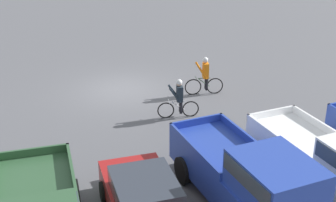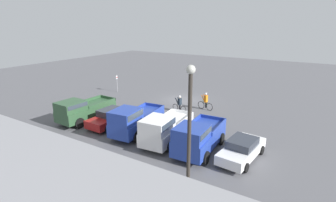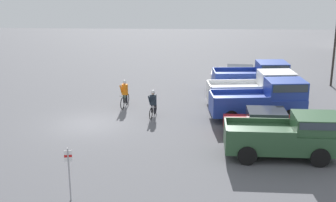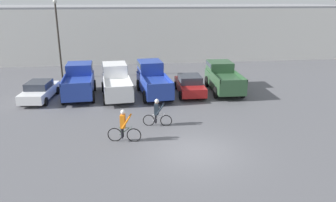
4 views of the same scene
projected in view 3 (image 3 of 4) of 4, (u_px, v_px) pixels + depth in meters
The scene contains 11 objects.
ground_plane at pixel (89, 124), 27.01m from camera, with size 80.00×80.00×0.00m, color #56565B.
sedan_0 at pixel (240, 75), 35.68m from camera, with size 2.21×4.50×1.39m.
pickup_truck_0 at pixel (256, 77), 32.85m from camera, with size 2.51×5.22×2.29m.
pickup_truck_1 at pixel (259, 88), 30.22m from camera, with size 2.55×5.66×2.24m.
pickup_truck_2 at pixel (266, 99), 27.52m from camera, with size 2.54×5.66×2.38m.
sedan_1 at pixel (266, 123), 24.94m from camera, with size 2.09×4.50×1.47m.
pickup_truck_3 at pixel (290, 135), 22.11m from camera, with size 2.42×5.39×2.14m.
cyclist_0 at pixel (153, 103), 28.13m from camera, with size 1.71×0.53×1.67m.
cyclist_1 at pixel (125, 93), 30.03m from camera, with size 1.76×0.53×1.79m.
fire_lane_sign at pixel (69, 169), 17.99m from camera, with size 0.09×0.30×2.21m.
lamppost at pixel (336, 32), 34.11m from camera, with size 0.36×0.36×7.01m.
Camera 3 is at (25.33, 5.44, 9.00)m, focal length 50.00 mm.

